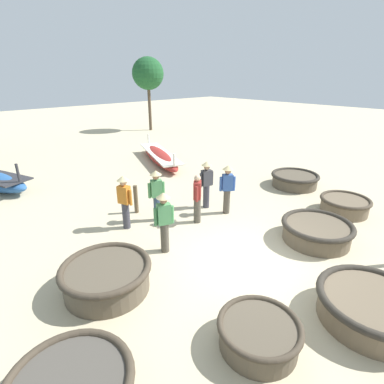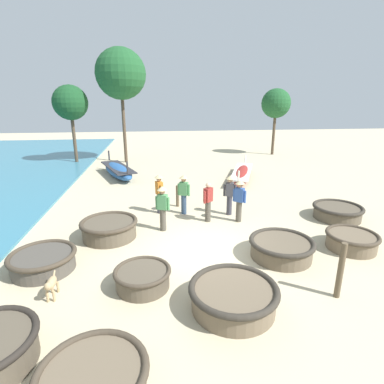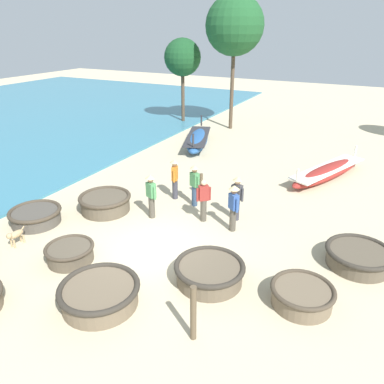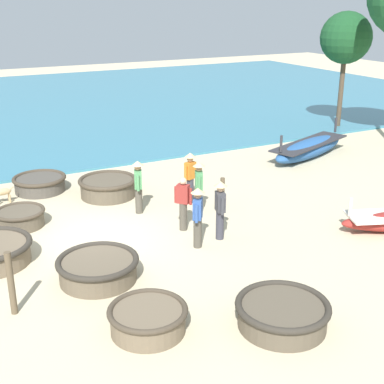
# 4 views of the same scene
# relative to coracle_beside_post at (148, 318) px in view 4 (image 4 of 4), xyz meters

# --- Properties ---
(ground_plane) EXTENTS (80.00, 80.00, 0.00)m
(ground_plane) POSITION_rel_coracle_beside_post_xyz_m (-4.58, 0.45, -0.29)
(ground_plane) COLOR #C6B793
(sea) EXTENTS (28.00, 52.00, 0.10)m
(sea) POSITION_rel_coracle_beside_post_xyz_m (-24.70, 4.45, -0.24)
(sea) COLOR teal
(sea) RESTS_ON ground
(coracle_beside_post) EXTENTS (1.61, 1.61, 0.53)m
(coracle_beside_post) POSITION_rel_coracle_beside_post_xyz_m (0.00, 0.00, 0.00)
(coracle_beside_post) COLOR brown
(coracle_beside_post) RESTS_ON ground
(coracle_weathered) EXTENTS (1.45, 1.45, 0.51)m
(coracle_weathered) POSITION_rel_coracle_beside_post_xyz_m (-6.53, -1.21, -0.01)
(coracle_weathered) COLOR brown
(coracle_weathered) RESTS_ON ground
(coracle_far_right) EXTENTS (1.92, 1.92, 0.55)m
(coracle_far_right) POSITION_rel_coracle_beside_post_xyz_m (1.09, 2.46, 0.01)
(coracle_far_right) COLOR brown
(coracle_far_right) RESTS_ON ground
(coracle_tilted) EXTENTS (1.80, 1.80, 0.54)m
(coracle_tilted) POSITION_rel_coracle_beside_post_xyz_m (-9.29, -0.03, 0.00)
(coracle_tilted) COLOR #4C473F
(coracle_tilted) RESTS_ON ground
(coracle_nearest) EXTENTS (1.94, 1.94, 0.57)m
(coracle_nearest) POSITION_rel_coracle_beside_post_xyz_m (-2.44, -0.22, 0.02)
(coracle_nearest) COLOR brown
(coracle_nearest) RESTS_ON ground
(coracle_front_left) EXTENTS (1.95, 1.95, 0.64)m
(coracle_front_left) POSITION_rel_coracle_beside_post_xyz_m (-7.73, 1.88, 0.06)
(coracle_front_left) COLOR brown
(coracle_front_left) RESTS_ON ground
(long_boat_red_hull) EXTENTS (2.69, 4.83, 1.32)m
(long_boat_red_hull) POSITION_rel_coracle_beside_post_xyz_m (-8.33, 10.86, 0.09)
(long_boat_red_hull) COLOR #285693
(long_boat_red_hull) RESTS_ON ground
(fisherman_by_coracle) EXTENTS (0.42, 0.39, 1.57)m
(fisherman_by_coracle) POSITION_rel_coracle_beside_post_xyz_m (-4.11, 2.86, 0.54)
(fisherman_by_coracle) COLOR #4C473D
(fisherman_by_coracle) RESTS_ON ground
(fisherman_standing_right) EXTENTS (0.44, 0.38, 1.67)m
(fisherman_standing_right) POSITION_rel_coracle_beside_post_xyz_m (-2.92, 2.68, 0.67)
(fisherman_standing_right) COLOR #4C473D
(fisherman_standing_right) RESTS_ON ground
(fisherman_with_hat) EXTENTS (0.52, 0.36, 1.67)m
(fisherman_with_hat) POSITION_rel_coracle_beside_post_xyz_m (-3.10, 3.47, 0.67)
(fisherman_with_hat) COLOR #383842
(fisherman_with_hat) RESTS_ON ground
(fisherman_hauling) EXTENTS (0.49, 0.36, 1.67)m
(fisherman_hauling) POSITION_rel_coracle_beside_post_xyz_m (-4.95, 3.81, 0.67)
(fisherman_hauling) COLOR #2D425B
(fisherman_hauling) RESTS_ON ground
(fisherman_standing_left) EXTENTS (0.36, 0.50, 1.67)m
(fisherman_standing_left) POSITION_rel_coracle_beside_post_xyz_m (-5.94, 4.04, 0.67)
(fisherman_standing_left) COLOR #383842
(fisherman_standing_left) RESTS_ON ground
(fisherman_crouching) EXTENTS (0.50, 0.36, 1.67)m
(fisherman_crouching) POSITION_rel_coracle_beside_post_xyz_m (-5.88, 2.23, 0.67)
(fisherman_crouching) COLOR #4C473D
(fisherman_crouching) RESTS_ON ground
(dog) EXTENTS (0.22, 0.69, 0.55)m
(dog) POSITION_rel_coracle_beside_post_xyz_m (-8.66, -1.37, 0.08)
(dog) COLOR tan
(dog) RESTS_ON ground
(mooring_post_shoreline) EXTENTS (0.14, 0.14, 0.97)m
(mooring_post_shoreline) POSITION_rel_coracle_beside_post_xyz_m (-5.13, 4.76, 0.19)
(mooring_post_shoreline) COLOR brown
(mooring_post_shoreline) RESTS_ON ground
(mooring_post_inland) EXTENTS (0.14, 0.14, 1.42)m
(mooring_post_inland) POSITION_rel_coracle_beside_post_xyz_m (-1.90, -2.23, 0.42)
(mooring_post_inland) COLOR brown
(mooring_post_inland) RESTS_ON ground
(tree_center) EXTENTS (2.50, 2.50, 5.69)m
(tree_center) POSITION_rel_coracle_beside_post_xyz_m (-11.90, 15.66, 4.11)
(tree_center) COLOR #4C3D2D
(tree_center) RESTS_ON ground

